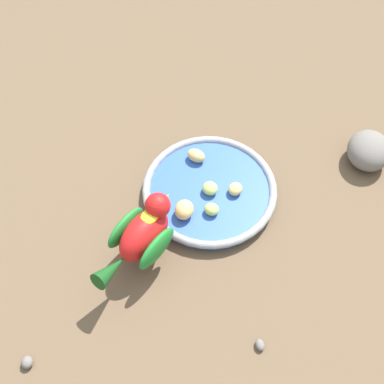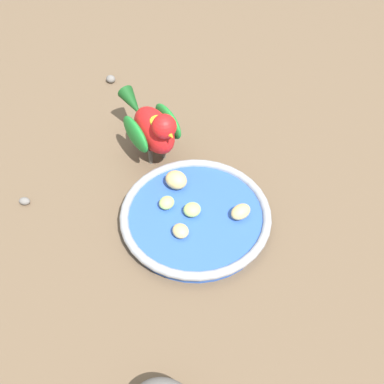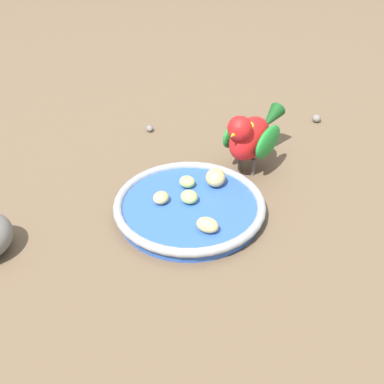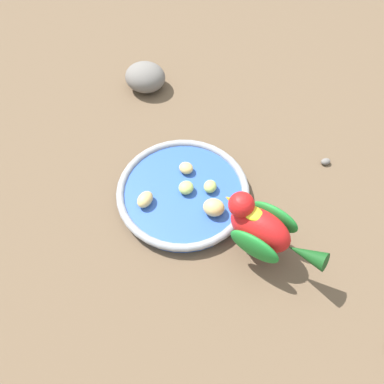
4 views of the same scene
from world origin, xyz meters
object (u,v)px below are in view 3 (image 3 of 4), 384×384
parrot (251,135)px  pebble_0 (317,118)px  apple_piece_3 (207,225)px  feeding_bowl (192,207)px  pebble_1 (150,128)px  apple_piece_2 (161,198)px  apple_piece_1 (189,182)px  apple_piece_0 (192,197)px  apple_piece_4 (216,177)px

parrot → pebble_0: (0.17, 0.17, -0.06)m
apple_piece_3 → parrot: 0.21m
feeding_bowl → apple_piece_3: 0.07m
feeding_bowl → pebble_1: size_ratio=12.85×
apple_piece_2 → parrot: size_ratio=0.17×
apple_piece_1 → apple_piece_0: bearing=-87.1°
apple_piece_3 → apple_piece_0: bearing=102.1°
pebble_0 → feeding_bowl: bearing=-134.6°
feeding_bowl → pebble_1: feeding_bowl is taller
apple_piece_2 → apple_piece_3: size_ratio=0.78×
feeding_bowl → parrot: size_ratio=1.56×
feeding_bowl → parrot: (0.11, 0.11, 0.06)m
parrot → apple_piece_4: bearing=-6.5°
pebble_1 → apple_piece_4: bearing=-65.2°
pebble_0 → pebble_1: size_ratio=1.03×
pebble_0 → parrot: bearing=-135.4°
apple_piece_1 → pebble_1: (-0.06, 0.22, -0.02)m
feeding_bowl → apple_piece_4: apple_piece_4 is taller
feeding_bowl → apple_piece_0: apple_piece_0 is taller
feeding_bowl → apple_piece_2: size_ratio=8.98×
apple_piece_0 → pebble_0: bearing=45.0°
apple_piece_2 → pebble_1: (-0.01, 0.26, -0.02)m
apple_piece_4 → pebble_1: bearing=114.8°
apple_piece_1 → pebble_0: 0.37m
apple_piece_2 → pebble_0: 0.43m
apple_piece_2 → parrot: bearing=34.4°
parrot → pebble_1: parrot is taller
apple_piece_3 → apple_piece_2: bearing=130.6°
apple_piece_0 → apple_piece_2: bearing=176.7°
feeding_bowl → apple_piece_1: apple_piece_1 is taller
apple_piece_1 → parrot: bearing=31.5°
parrot → pebble_1: (-0.17, 0.16, -0.06)m
apple_piece_1 → apple_piece_3: 0.11m
pebble_1 → parrot: bearing=-43.1°
apple_piece_3 → apple_piece_4: (0.03, 0.11, 0.00)m
apple_piece_1 → apple_piece_3: size_ratio=0.75×
feeding_bowl → pebble_1: bearing=102.6°
feeding_bowl → apple_piece_2: bearing=169.9°
apple_piece_1 → apple_piece_2: (-0.05, -0.04, -0.00)m
apple_piece_1 → pebble_0: apple_piece_1 is taller
apple_piece_0 → pebble_0: (0.28, 0.28, -0.02)m
apple_piece_1 → apple_piece_4: (0.04, 0.00, 0.00)m
apple_piece_2 → parrot: parrot is taller
apple_piece_4 → apple_piece_1: bearing=-177.8°
apple_piece_2 → apple_piece_4: 0.10m
apple_piece_2 → pebble_0: apple_piece_2 is taller
apple_piece_0 → parrot: parrot is taller
apple_piece_4 → pebble_0: 0.33m
pebble_0 → apple_piece_4: bearing=-135.3°
feeding_bowl → pebble_0: (0.28, 0.28, -0.01)m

